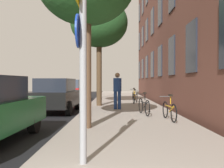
# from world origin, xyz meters

# --- Properties ---
(ground_plane) EXTENTS (41.80, 41.80, 0.00)m
(ground_plane) POSITION_xyz_m (-2.40, 15.00, 0.00)
(ground_plane) COLOR #332D28
(road_asphalt) EXTENTS (7.00, 38.00, 0.01)m
(road_asphalt) POSITION_xyz_m (-4.50, 15.00, 0.01)
(road_asphalt) COLOR black
(road_asphalt) RESTS_ON ground
(sidewalk) EXTENTS (4.20, 38.00, 0.12)m
(sidewalk) POSITION_xyz_m (1.10, 15.00, 0.06)
(sidewalk) COLOR #9E9389
(sidewalk) RESTS_ON ground
(sign_post) EXTENTS (0.16, 0.60, 3.27)m
(sign_post) POSITION_xyz_m (-0.04, 3.03, 2.05)
(sign_post) COLOR gray
(sign_post) RESTS_ON sidewalk
(traffic_light) EXTENTS (0.43, 0.24, 3.94)m
(traffic_light) POSITION_xyz_m (-0.70, 19.87, 2.81)
(traffic_light) COLOR black
(traffic_light) RESTS_ON sidewalk
(tree_far) EXTENTS (3.26, 3.26, 6.09)m
(tree_far) POSITION_xyz_m (-0.33, 12.97, 4.80)
(tree_far) COLOR #4C3823
(tree_far) RESTS_ON sidewalk
(bicycle_0) EXTENTS (0.42, 1.65, 0.92)m
(bicycle_0) POSITION_xyz_m (2.47, 7.66, 0.48)
(bicycle_0) COLOR black
(bicycle_0) RESTS_ON sidewalk
(bicycle_1) EXTENTS (0.43, 1.65, 0.94)m
(bicycle_1) POSITION_xyz_m (1.75, 9.13, 0.49)
(bicycle_1) COLOR black
(bicycle_1) RESTS_ON sidewalk
(bicycle_2) EXTENTS (0.55, 1.59, 0.90)m
(bicycle_2) POSITION_xyz_m (1.88, 14.63, 0.47)
(bicycle_2) COLOR black
(bicycle_2) RESTS_ON sidewalk
(bicycle_3) EXTENTS (0.42, 1.62, 0.91)m
(bicycle_3) POSITION_xyz_m (1.95, 16.79, 0.47)
(bicycle_3) COLOR black
(bicycle_3) RESTS_ON sidewalk
(pedestrian_0) EXTENTS (0.51, 0.51, 1.81)m
(pedestrian_0) POSITION_xyz_m (0.68, 11.13, 1.15)
(pedestrian_0) COLOR navy
(pedestrian_0) RESTS_ON sidewalk
(car_1) EXTENTS (1.88, 3.97, 1.62)m
(car_1) POSITION_xyz_m (-2.25, 10.75, 0.84)
(car_1) COLOR black
(car_1) RESTS_ON road_asphalt
(car_2) EXTENTS (1.93, 4.32, 1.62)m
(car_2) POSITION_xyz_m (-2.71, 17.32, 0.84)
(car_2) COLOR red
(car_2) RESTS_ON road_asphalt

